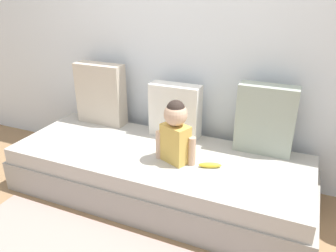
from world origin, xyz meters
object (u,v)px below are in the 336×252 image
Objects in this scene: couch at (158,174)px; throw_pillow_left at (101,94)px; banana at (210,165)px; toddler at (176,130)px; throw_pillow_center at (175,111)px; throw_pillow_right at (265,120)px.

couch is 0.98m from throw_pillow_left.
throw_pillow_left reaches higher than banana.
throw_pillow_center is at bearing 112.54° from toddler.
throw_pillow_left is (-0.76, 0.36, 0.49)m from couch.
throw_pillow_left reaches higher than throw_pillow_center.
throw_pillow_center is at bearing 0.00° from throw_pillow_left.
toddler is 0.36m from banana.
throw_pillow_left is 3.39× the size of banana.
toddler is (0.18, -0.43, 0.02)m from throw_pillow_center.
toddler reaches higher than couch.
throw_pillow_center is 0.65m from banana.
couch is 4.99× the size of toddler.
throw_pillow_center is 0.85× the size of throw_pillow_right.
throw_pillow_right is 1.12× the size of toddler.
throw_pillow_right is at bearing 36.43° from toddler.
toddler is (0.94, -0.43, -0.03)m from throw_pillow_left.
throw_pillow_right is (0.76, 0.00, 0.04)m from throw_pillow_center.
banana is at bearing -7.10° from couch.
couch is at bearing -154.47° from throw_pillow_right.
throw_pillow_right reaches higher than banana.
throw_pillow_center reaches higher than couch.
throw_pillow_center is 0.76m from throw_pillow_right.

